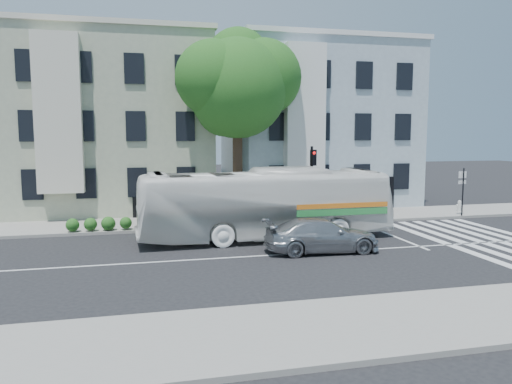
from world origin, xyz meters
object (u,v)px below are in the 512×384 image
object	(u,v)px
sedan	(322,235)
traffic_signal	(312,174)
fire_hydrant	(459,205)
bus	(266,204)

from	to	relation	value
sedan	traffic_signal	xyz separation A→B (m)	(1.86, 6.36, 2.06)
traffic_signal	fire_hydrant	size ratio (longest dim) A/B	6.25
fire_hydrant	sedan	bearing A→B (deg)	-148.01
sedan	bus	bearing A→B (deg)	31.08
bus	sedan	world-z (taller)	bus
bus	traffic_signal	xyz separation A→B (m)	(3.51, 3.28, 1.09)
bus	sedan	bearing A→B (deg)	-153.77
bus	fire_hydrant	distance (m)	14.49
sedan	fire_hydrant	bearing A→B (deg)	-55.03
bus	traffic_signal	bearing A→B (deg)	-48.79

